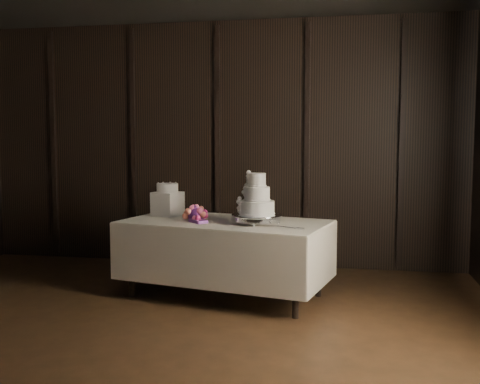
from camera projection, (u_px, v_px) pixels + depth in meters
name	position (u px, v px, depth m)	size (l,w,h in m)	color
room	(95.00, 149.00, 3.53)	(6.08, 7.08, 3.08)	black
display_table	(225.00, 255.00, 5.56)	(2.17, 1.45, 0.76)	silver
cake_stand	(257.00, 219.00, 5.33)	(0.48, 0.48, 0.09)	silver
wedding_cake	(254.00, 198.00, 5.30)	(0.37, 0.33, 0.40)	white
bouquet	(196.00, 214.00, 5.54)	(0.30, 0.40, 0.19)	#EC5B85
box_pedestal	(168.00, 204.00, 5.91)	(0.26, 0.26, 0.25)	white
small_cake	(167.00, 188.00, 5.90)	(0.22, 0.22, 0.09)	white
cake_knife	(283.00, 227.00, 5.12)	(0.37, 0.02, 0.01)	silver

